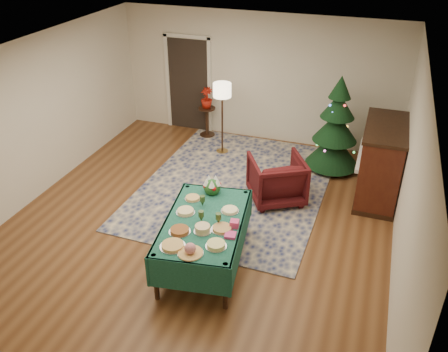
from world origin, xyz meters
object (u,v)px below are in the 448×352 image
(piano, at_px, (380,163))
(christmas_tree, at_px, (336,129))
(floor_lamp, at_px, (222,94))
(gift_box, at_px, (234,224))
(side_table, at_px, (207,122))
(buffet_table, at_px, (204,229))
(armchair, at_px, (277,177))
(potted_plant, at_px, (207,102))

(piano, bearing_deg, christmas_tree, 139.01)
(floor_lamp, relative_size, piano, 0.96)
(gift_box, xyz_separation_m, floor_lamp, (-1.37, 3.42, 0.49))
(gift_box, relative_size, side_table, 0.17)
(side_table, distance_m, piano, 3.98)
(floor_lamp, xyz_separation_m, piano, (3.13, -0.73, -0.61))
(buffet_table, bearing_deg, side_table, 110.35)
(armchair, distance_m, christmas_tree, 1.71)
(gift_box, height_order, christmas_tree, christmas_tree)
(armchair, relative_size, floor_lamp, 0.60)
(floor_lamp, bearing_deg, christmas_tree, 0.87)
(gift_box, relative_size, piano, 0.07)
(potted_plant, relative_size, piano, 0.29)
(gift_box, distance_m, floor_lamp, 3.72)
(potted_plant, xyz_separation_m, piano, (3.72, -1.39, -0.14))
(gift_box, height_order, armchair, armchair)
(buffet_table, distance_m, armchair, 2.05)
(potted_plant, bearing_deg, floor_lamp, -48.30)
(floor_lamp, distance_m, side_table, 1.29)
(buffet_table, xyz_separation_m, armchair, (0.57, 1.97, -0.13))
(buffet_table, distance_m, floor_lamp, 3.61)
(gift_box, relative_size, floor_lamp, 0.08)
(potted_plant, relative_size, christmas_tree, 0.24)
(gift_box, xyz_separation_m, side_table, (-1.95, 4.08, -0.45))
(buffet_table, height_order, potted_plant, potted_plant)
(gift_box, height_order, side_table, gift_box)
(potted_plant, distance_m, christmas_tree, 2.90)
(buffet_table, relative_size, side_table, 3.01)
(armchair, bearing_deg, side_table, -75.22)
(buffet_table, bearing_deg, potted_plant, 110.35)
(buffet_table, height_order, christmas_tree, christmas_tree)
(side_table, xyz_separation_m, piano, (3.72, -1.39, 0.33))
(floor_lamp, relative_size, potted_plant, 3.29)
(gift_box, xyz_separation_m, armchair, (0.13, 1.97, -0.32))
(piano, bearing_deg, armchair, -156.34)
(buffet_table, bearing_deg, piano, 50.56)
(potted_plant, xyz_separation_m, christmas_tree, (2.83, -0.62, 0.05))
(floor_lamp, xyz_separation_m, christmas_tree, (2.25, 0.03, -0.42))
(potted_plant, distance_m, piano, 3.97)
(floor_lamp, bearing_deg, side_table, 131.70)
(christmas_tree, xyz_separation_m, piano, (0.88, -0.77, -0.18))
(armchair, bearing_deg, piano, 173.84)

